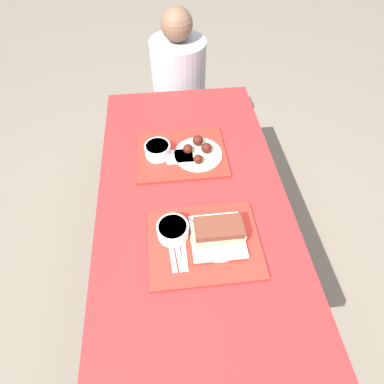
# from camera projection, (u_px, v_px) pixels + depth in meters

# --- Properties ---
(ground_plane) EXTENTS (12.00, 12.00, 0.00)m
(ground_plane) POSITION_uv_depth(u_px,v_px,m) (192.00, 268.00, 1.83)
(ground_plane) COLOR #706656
(picnic_table) EXTENTS (0.79, 1.53, 0.73)m
(picnic_table) POSITION_uv_depth(u_px,v_px,m) (192.00, 209.00, 1.33)
(picnic_table) COLOR maroon
(picnic_table) RESTS_ON ground_plane
(picnic_bench_far) EXTENTS (0.75, 0.28, 0.45)m
(picnic_bench_far) POSITION_uv_depth(u_px,v_px,m) (177.00, 117.00, 2.14)
(picnic_bench_far) COLOR maroon
(picnic_bench_far) RESTS_ON ground_plane
(tray_near) EXTENTS (0.41, 0.33, 0.01)m
(tray_near) POSITION_uv_depth(u_px,v_px,m) (204.00, 243.00, 1.11)
(tray_near) COLOR red
(tray_near) RESTS_ON picnic_table
(tray_far) EXTENTS (0.41, 0.33, 0.01)m
(tray_far) POSITION_uv_depth(u_px,v_px,m) (181.00, 154.00, 1.40)
(tray_far) COLOR red
(tray_far) RESTS_ON picnic_table
(bowl_coleslaw_near) EXTENTS (0.12, 0.12, 0.06)m
(bowl_coleslaw_near) POSITION_uv_depth(u_px,v_px,m) (173.00, 230.00, 1.10)
(bowl_coleslaw_near) COLOR white
(bowl_coleslaw_near) RESTS_ON tray_near
(brisket_sandwich_plate) EXTENTS (0.20, 0.20, 0.09)m
(brisket_sandwich_plate) POSITION_uv_depth(u_px,v_px,m) (218.00, 233.00, 1.09)
(brisket_sandwich_plate) COLOR beige
(brisket_sandwich_plate) RESTS_ON tray_near
(plastic_fork_near) EXTENTS (0.03, 0.17, 0.00)m
(plastic_fork_near) POSITION_uv_depth(u_px,v_px,m) (178.00, 250.00, 1.08)
(plastic_fork_near) COLOR white
(plastic_fork_near) RESTS_ON tray_near
(plastic_knife_near) EXTENTS (0.02, 0.17, 0.00)m
(plastic_knife_near) POSITION_uv_depth(u_px,v_px,m) (184.00, 249.00, 1.08)
(plastic_knife_near) COLOR white
(plastic_knife_near) RESTS_ON tray_near
(plastic_spoon_near) EXTENTS (0.03, 0.17, 0.00)m
(plastic_spoon_near) POSITION_uv_depth(u_px,v_px,m) (172.00, 251.00, 1.08)
(plastic_spoon_near) COLOR white
(plastic_spoon_near) RESTS_ON tray_near
(condiment_packet) EXTENTS (0.04, 0.03, 0.01)m
(condiment_packet) POSITION_uv_depth(u_px,v_px,m) (199.00, 225.00, 1.15)
(condiment_packet) COLOR teal
(condiment_packet) RESTS_ON tray_near
(bowl_coleslaw_far) EXTENTS (0.12, 0.12, 0.06)m
(bowl_coleslaw_far) POSITION_uv_depth(u_px,v_px,m) (158.00, 150.00, 1.36)
(bowl_coleslaw_far) COLOR white
(bowl_coleslaw_far) RESTS_ON tray_far
(wings_plate_far) EXTENTS (0.22, 0.22, 0.06)m
(wings_plate_far) POSITION_uv_depth(u_px,v_px,m) (198.00, 151.00, 1.38)
(wings_plate_far) COLOR beige
(wings_plate_far) RESTS_ON tray_far
(napkin_far) EXTENTS (0.12, 0.09, 0.01)m
(napkin_far) POSITION_uv_depth(u_px,v_px,m) (180.00, 156.00, 1.37)
(napkin_far) COLOR white
(napkin_far) RESTS_ON tray_far
(person_seated_across) EXTENTS (0.34, 0.34, 0.64)m
(person_seated_across) POSITION_uv_depth(u_px,v_px,m) (179.00, 73.00, 1.88)
(person_seated_across) COLOR #9E9EA3
(person_seated_across) RESTS_ON picnic_bench_far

